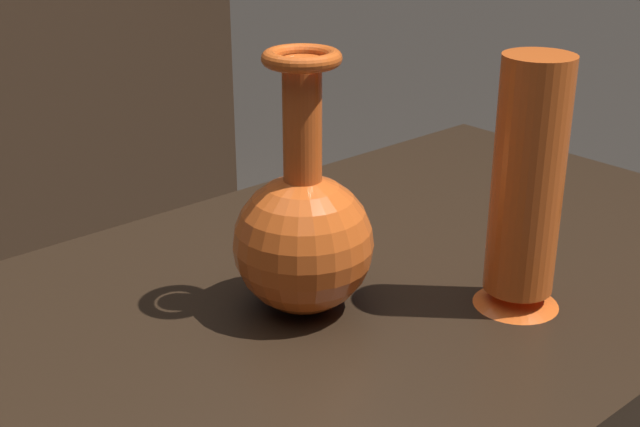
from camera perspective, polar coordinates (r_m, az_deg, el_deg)
vase_centerpiece at (r=0.88m, az=-1.12°, el=-1.27°), size 0.15×0.15×0.27m
vase_tall_behind at (r=0.89m, az=13.55°, el=1.44°), size 0.09×0.09×0.27m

